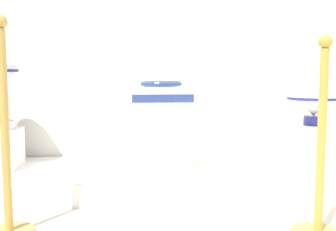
{
  "coord_description": "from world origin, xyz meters",
  "views": [
    {
      "loc": [
        1.72,
        -0.18,
        0.77
      ],
      "look_at": [
        1.99,
        2.48,
        0.48
      ],
      "focal_mm": 43.07,
      "sensor_mm": 36.0,
      "label": 1
    }
  ],
  "objects_px": {
    "plinth_block_squat_floral": "(161,158)",
    "plinth_block_leftmost": "(312,147)",
    "stanchion_post_near_left": "(7,165)",
    "antique_toilet_leftmost": "(314,106)",
    "stanchion_post_near_right": "(320,179)",
    "antique_toilet_squat_floral": "(161,114)"
  },
  "relations": [
    {
      "from": "plinth_block_squat_floral",
      "to": "stanchion_post_near_right",
      "type": "height_order",
      "value": "stanchion_post_near_right"
    },
    {
      "from": "antique_toilet_squat_floral",
      "to": "antique_toilet_leftmost",
      "type": "distance_m",
      "value": 1.07
    },
    {
      "from": "plinth_block_squat_floral",
      "to": "antique_toilet_leftmost",
      "type": "xyz_separation_m",
      "value": [
        1.07,
        0.01,
        0.34
      ]
    },
    {
      "from": "plinth_block_leftmost",
      "to": "antique_toilet_leftmost",
      "type": "xyz_separation_m",
      "value": [
        0.0,
        0.0,
        0.3
      ]
    },
    {
      "from": "antique_toilet_leftmost",
      "to": "stanchion_post_near_left",
      "type": "relative_size",
      "value": 0.37
    },
    {
      "from": "plinth_block_squat_floral",
      "to": "antique_toilet_squat_floral",
      "type": "xyz_separation_m",
      "value": [
        0.0,
        -0.0,
        0.3
      ]
    },
    {
      "from": "antique_toilet_squat_floral",
      "to": "antique_toilet_leftmost",
      "type": "height_order",
      "value": "antique_toilet_squat_floral"
    },
    {
      "from": "plinth_block_leftmost",
      "to": "antique_toilet_leftmost",
      "type": "distance_m",
      "value": 0.3
    },
    {
      "from": "antique_toilet_leftmost",
      "to": "stanchion_post_near_left",
      "type": "height_order",
      "value": "stanchion_post_near_left"
    },
    {
      "from": "plinth_block_squat_floral",
      "to": "plinth_block_leftmost",
      "type": "height_order",
      "value": "plinth_block_leftmost"
    },
    {
      "from": "plinth_block_leftmost",
      "to": "stanchion_post_near_right",
      "type": "bearing_deg",
      "value": -113.72
    },
    {
      "from": "stanchion_post_near_right",
      "to": "plinth_block_leftmost",
      "type": "bearing_deg",
      "value": 66.28
    },
    {
      "from": "antique_toilet_squat_floral",
      "to": "plinth_block_leftmost",
      "type": "relative_size",
      "value": 1.21
    },
    {
      "from": "antique_toilet_leftmost",
      "to": "stanchion_post_near_left",
      "type": "distance_m",
      "value": 2.02
    },
    {
      "from": "antique_toilet_squat_floral",
      "to": "stanchion_post_near_left",
      "type": "bearing_deg",
      "value": -136.14
    },
    {
      "from": "antique_toilet_leftmost",
      "to": "stanchion_post_near_right",
      "type": "relative_size",
      "value": 0.41
    },
    {
      "from": "stanchion_post_near_right",
      "to": "antique_toilet_squat_floral",
      "type": "bearing_deg",
      "value": 125.22
    },
    {
      "from": "plinth_block_leftmost",
      "to": "stanchion_post_near_left",
      "type": "height_order",
      "value": "stanchion_post_near_left"
    },
    {
      "from": "stanchion_post_near_left",
      "to": "stanchion_post_near_right",
      "type": "bearing_deg",
      "value": -6.7
    },
    {
      "from": "antique_toilet_squat_floral",
      "to": "stanchion_post_near_right",
      "type": "bearing_deg",
      "value": -54.78
    },
    {
      "from": "plinth_block_squat_floral",
      "to": "plinth_block_leftmost",
      "type": "xyz_separation_m",
      "value": [
        1.07,
        0.01,
        0.05
      ]
    },
    {
      "from": "antique_toilet_leftmost",
      "to": "stanchion_post_near_right",
      "type": "distance_m",
      "value": 1.06
    }
  ]
}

